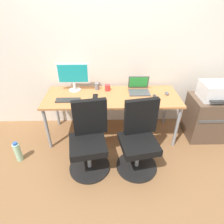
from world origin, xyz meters
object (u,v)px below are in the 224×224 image
at_px(water_bottle_on_floor, 18,152).
at_px(coffee_mug, 107,88).
at_px(office_chair_right, 139,140).
at_px(office_chair_left, 89,141).
at_px(desktop_monitor, 73,75).
at_px(open_laptop, 139,88).
at_px(printer, 214,91).
at_px(side_cabinet, 206,117).

height_order(water_bottle_on_floor, coffee_mug, coffee_mug).
bearing_deg(coffee_mug, office_chair_right, -65.01).
xyz_separation_m(office_chair_left, coffee_mug, (0.24, 0.84, 0.34)).
height_order(desktop_monitor, open_laptop, desktop_monitor).
relative_size(office_chair_left, coffee_mug, 10.22).
bearing_deg(office_chair_left, open_laptop, 47.69).
height_order(printer, coffee_mug, printer).
xyz_separation_m(office_chair_right, side_cabinet, (1.15, 0.60, -0.08)).
bearing_deg(open_laptop, office_chair_right, -96.26).
bearing_deg(water_bottle_on_floor, office_chair_right, -3.88).
bearing_deg(office_chair_right, desktop_monitor, 136.35).
distance_m(desktop_monitor, coffee_mug, 0.55).
bearing_deg(side_cabinet, office_chair_left, -161.28).
bearing_deg(water_bottle_on_floor, coffee_mug, 30.33).
height_order(water_bottle_on_floor, desktop_monitor, desktop_monitor).
bearing_deg(open_laptop, printer, -9.99).
xyz_separation_m(office_chair_left, water_bottle_on_floor, (-1.00, 0.11, -0.28)).
bearing_deg(open_laptop, coffee_mug, 173.96).
relative_size(office_chair_left, desktop_monitor, 1.96).
distance_m(office_chair_left, open_laptop, 1.12).
height_order(office_chair_right, printer, office_chair_right).
bearing_deg(office_chair_left, printer, 18.69).
height_order(office_chair_left, side_cabinet, office_chair_left).
height_order(office_chair_left, office_chair_right, same).
distance_m(printer, desktop_monitor, 2.07).
distance_m(office_chair_left, desktop_monitor, 1.05).
bearing_deg(coffee_mug, side_cabinet, -8.74).
relative_size(printer, desktop_monitor, 0.83).
relative_size(office_chair_left, water_bottle_on_floor, 3.03).
bearing_deg(water_bottle_on_floor, open_laptop, 21.48).
relative_size(office_chair_left, open_laptop, 3.03).
relative_size(office_chair_right, open_laptop, 3.03).
bearing_deg(side_cabinet, desktop_monitor, 172.92).
xyz_separation_m(side_cabinet, open_laptop, (-1.06, 0.19, 0.43)).
height_order(side_cabinet, open_laptop, open_laptop).
distance_m(office_chair_left, side_cabinet, 1.88).
xyz_separation_m(side_cabinet, printer, (0.00, -0.00, 0.46)).
relative_size(side_cabinet, open_laptop, 2.19).
relative_size(open_laptop, coffee_mug, 3.37).
bearing_deg(side_cabinet, coffee_mug, 171.26).
xyz_separation_m(office_chair_right, open_laptop, (0.09, 0.79, 0.34)).
distance_m(water_bottle_on_floor, coffee_mug, 1.57).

